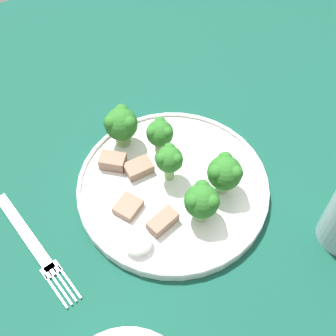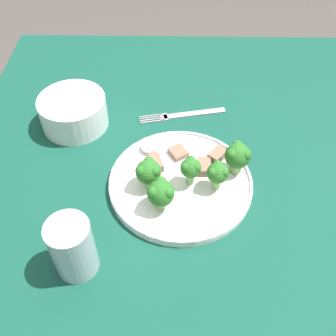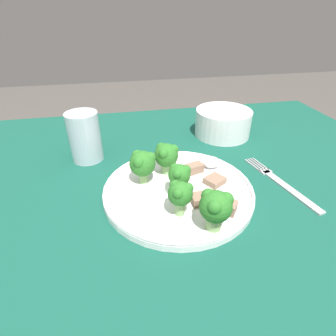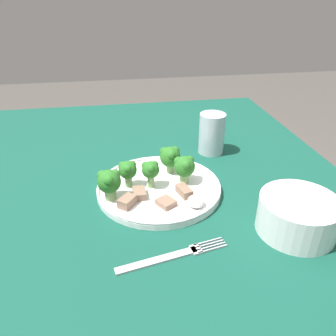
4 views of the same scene
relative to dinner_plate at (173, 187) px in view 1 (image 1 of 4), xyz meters
The scene contains 14 objects.
ground_plane 0.77m from the dinner_plate, 128.60° to the right, with size 8.00×8.00×0.00m, color #4C4742.
table 0.12m from the dinner_plate, 128.60° to the right, with size 1.20×1.02×0.76m.
dinner_plate is the anchor object (origin of this frame).
fork 0.21m from the dinner_plate, ahead, with size 0.06×0.20×0.00m.
broccoli_floret_near_rim_left 0.05m from the dinner_plate, 99.53° to the right, with size 0.04×0.04×0.06m.
broccoli_floret_center_left 0.08m from the dinner_plate, 101.05° to the right, with size 0.04×0.04×0.06m.
broccoli_floret_back_left 0.08m from the dinner_plate, 149.55° to the left, with size 0.05×0.05×0.07m.
broccoli_floret_front_left 0.12m from the dinner_plate, 74.22° to the right, with size 0.05×0.05×0.07m.
broccoli_floret_center_back 0.07m from the dinner_plate, 100.53° to the left, with size 0.05×0.05×0.06m.
meat_slice_front_slice 0.06m from the dinner_plate, 54.85° to the right, with size 0.04×0.03×0.02m.
meat_slice_middle_slice 0.10m from the dinner_plate, 50.13° to the right, with size 0.04×0.04×0.02m.
meat_slice_rear_slice 0.07m from the dinner_plate, ahead, with size 0.05×0.05×0.01m.
meat_slice_edge_slice 0.07m from the dinner_plate, 49.84° to the left, with size 0.05×0.03×0.02m.
sauce_dollop 0.11m from the dinner_plate, 37.10° to the left, with size 0.04×0.03×0.02m.
Camera 1 is at (0.21, 0.37, 1.34)m, focal length 50.00 mm.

